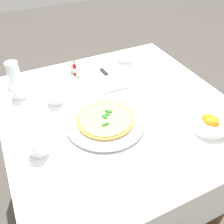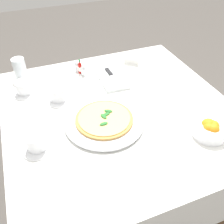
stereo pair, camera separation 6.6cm
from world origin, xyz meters
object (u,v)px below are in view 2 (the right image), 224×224
object	(u,v)px
pizza_plate	(104,121)
coffee_cup_center_back	(58,95)
citrus_bowl	(210,129)
coffee_cup_near_left	(24,88)
dinner_knife	(113,76)
napkin_folded	(112,78)
pepper_shaker	(77,67)
water_glass_far_right	(20,70)
coffee_cup_near_right	(36,143)
menu_card	(131,59)
hot_sauce_bottle	(80,68)
pizza	(104,119)
salt_shaker	(83,71)

from	to	relation	value
pizza_plate	coffee_cup_center_back	distance (m)	0.28
citrus_bowl	coffee_cup_near_left	bearing A→B (deg)	-130.11
dinner_knife	pizza_plate	bearing A→B (deg)	-29.03
napkin_folded	pepper_shaker	xyz separation A→B (m)	(-0.16, -0.15, 0.02)
water_glass_far_right	dinner_knife	bearing A→B (deg)	66.29
pizza_plate	water_glass_far_right	world-z (taller)	water_glass_far_right
pizza_plate	coffee_cup_near_right	xyz separation A→B (m)	(0.04, -0.29, 0.02)
citrus_bowl	menu_card	size ratio (longest dim) A/B	2.08
hot_sauce_bottle	pepper_shaker	size ratio (longest dim) A/B	1.48
pizza	salt_shaker	distance (m)	0.41
coffee_cup_center_back	coffee_cup_near_left	distance (m)	0.19
dinner_knife	menu_card	bearing A→B (deg)	125.22
pizza_plate	water_glass_far_right	size ratio (longest dim) A/B	2.96
citrus_bowl	hot_sauce_bottle	world-z (taller)	hot_sauce_bottle
pizza_plate	coffee_cup_near_right	bearing A→B (deg)	-81.77
pizza	pepper_shaker	world-z (taller)	pepper_shaker
dinner_knife	hot_sauce_bottle	world-z (taller)	hot_sauce_bottle
coffee_cup_near_right	coffee_cup_center_back	world-z (taller)	same
coffee_cup_near_left	citrus_bowl	size ratio (longest dim) A/B	0.87
dinner_knife	salt_shaker	size ratio (longest dim) A/B	3.48
coffee_cup_near_left	menu_card	size ratio (longest dim) A/B	1.80
salt_shaker	pepper_shaker	distance (m)	0.06
pizza_plate	napkin_folded	size ratio (longest dim) A/B	1.53
pepper_shaker	coffee_cup_center_back	bearing A→B (deg)	-34.00
pizza	menu_card	world-z (taller)	menu_card
coffee_cup_near_right	menu_card	size ratio (longest dim) A/B	1.80
pizza	coffee_cup_near_left	xyz separation A→B (m)	(-0.35, -0.30, 0.01)
napkin_folded	salt_shaker	world-z (taller)	salt_shaker
pizza	coffee_cup_center_back	xyz separation A→B (m)	(-0.24, -0.15, 0.01)
dinner_knife	coffee_cup_near_left	bearing A→B (deg)	-98.05
napkin_folded	hot_sauce_bottle	bearing A→B (deg)	-131.14
hot_sauce_bottle	citrus_bowl	bearing A→B (deg)	29.12
citrus_bowl	salt_shaker	size ratio (longest dim) A/B	2.67
menu_card	coffee_cup_near_right	bearing A→B (deg)	-103.37
pizza_plate	citrus_bowl	size ratio (longest dim) A/B	2.30
pizza_plate	coffee_cup_near_left	bearing A→B (deg)	-139.98
dinner_knife	salt_shaker	bearing A→B (deg)	-131.17
hot_sauce_bottle	coffee_cup_center_back	bearing A→B (deg)	-39.26
coffee_cup_center_back	water_glass_far_right	distance (m)	0.30
coffee_cup_near_right	citrus_bowl	distance (m)	0.70
water_glass_far_right	salt_shaker	size ratio (longest dim) A/B	2.07
pizza	pizza_plate	bearing A→B (deg)	-69.53
dinner_knife	coffee_cup_near_right	bearing A→B (deg)	-54.12
coffee_cup_near_left	water_glass_far_right	world-z (taller)	water_glass_far_right
napkin_folded	pepper_shaker	bearing A→B (deg)	-134.66
menu_card	coffee_cup_near_left	bearing A→B (deg)	-133.92
coffee_cup_near_right	dinner_knife	distance (m)	0.57
coffee_cup_center_back	water_glass_far_right	xyz separation A→B (m)	(-0.26, -0.14, 0.02)
pepper_shaker	citrus_bowl	bearing A→B (deg)	28.76
menu_card	hot_sauce_bottle	bearing A→B (deg)	-142.75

